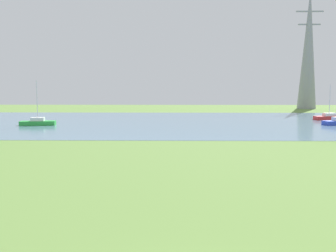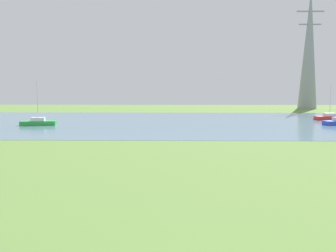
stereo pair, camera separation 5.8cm
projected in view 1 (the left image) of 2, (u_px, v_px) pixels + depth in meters
The scene contains 5 objects.
ground_plane at pixel (182, 155), 31.00m from camera, with size 160.00×160.00×0.00m, color olive.
water_surface at pixel (179, 122), 58.84m from camera, with size 140.00×40.00×0.02m, color slate.
sailboat_red at pixel (329, 117), 62.52m from camera, with size 5.00×2.38×5.72m.
sailboat_green at pixel (38, 122), 53.88m from camera, with size 4.96×2.17×6.22m.
electricity_pylon at pixel (308, 48), 91.34m from camera, with size 6.40×4.40×28.62m.
Camera 1 is at (-0.58, -8.60, 5.59)m, focal length 41.17 mm.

